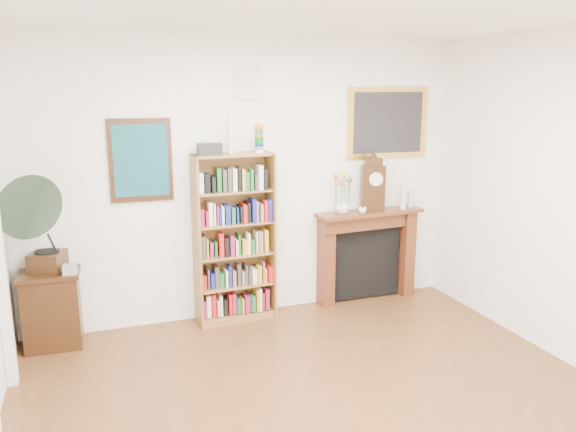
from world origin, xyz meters
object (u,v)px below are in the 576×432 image
object	(u,v)px
gramophone	(42,219)
mantel_clock	(373,186)
side_cabinet	(52,310)
flower_vase	(342,206)
bottle_right	(411,198)
bottle_left	(403,198)
fireplace	(367,248)
bookshelf	(234,229)
cd_stack	(70,269)
teacup	(362,210)

from	to	relation	value
gramophone	mantel_clock	size ratio (longest dim) A/B	1.58
side_cabinet	flower_vase	world-z (taller)	flower_vase
side_cabinet	bottle_right	world-z (taller)	bottle_right
gramophone	bottle_left	world-z (taller)	gramophone
fireplace	bottle_right	bearing A→B (deg)	-6.91
bottle_left	bottle_right	world-z (taller)	bottle_left
bookshelf	fireplace	bearing A→B (deg)	-1.15
flower_vase	bottle_right	world-z (taller)	bottle_right
side_cabinet	fireplace	distance (m)	3.24
fireplace	flower_vase	distance (m)	0.61
side_cabinet	bottle_left	bearing A→B (deg)	2.59
gramophone	mantel_clock	bearing A→B (deg)	22.07
side_cabinet	bottle_right	size ratio (longest dim) A/B	3.55
cd_stack	mantel_clock	distance (m)	3.11
gramophone	bottle_right	xyz separation A→B (m)	(3.74, 0.19, -0.10)
bookshelf	bottle_left	world-z (taller)	bookshelf
fireplace	mantel_clock	bearing A→B (deg)	-79.42
bookshelf	cd_stack	xyz separation A→B (m)	(-1.53, -0.16, -0.20)
teacup	bottle_left	xyz separation A→B (m)	(0.51, 0.03, 0.09)
side_cabinet	cd_stack	distance (m)	0.45
side_cabinet	teacup	bearing A→B (deg)	2.06
teacup	fireplace	bearing A→B (deg)	43.58
mantel_clock	fireplace	bearing A→B (deg)	121.25
bookshelf	bottle_left	xyz separation A→B (m)	(1.89, -0.02, 0.19)
cd_stack	mantel_clock	bearing A→B (deg)	3.13
cd_stack	teacup	world-z (taller)	teacup
flower_vase	bottle_left	size ratio (longest dim) A/B	0.69
gramophone	bottle_left	size ratio (longest dim) A/B	3.77
cd_stack	mantel_clock	world-z (taller)	mantel_clock
fireplace	teacup	size ratio (longest dim) A/B	14.52
side_cabinet	flower_vase	distance (m)	2.99
gramophone	teacup	world-z (taller)	gramophone
bookshelf	bottle_right	xyz separation A→B (m)	(2.02, 0.04, 0.17)
bottle_left	side_cabinet	bearing A→B (deg)	-179.50
bottle_right	teacup	bearing A→B (deg)	-171.62
bottle_left	bottle_right	bearing A→B (deg)	24.98
cd_stack	flower_vase	bearing A→B (deg)	3.55
flower_vase	teacup	distance (m)	0.22
side_cabinet	fireplace	world-z (taller)	fireplace
cd_stack	gramophone	bearing A→B (deg)	174.21
gramophone	side_cabinet	bearing A→B (deg)	107.51
side_cabinet	mantel_clock	size ratio (longest dim) A/B	1.24
gramophone	cd_stack	world-z (taller)	gramophone
bookshelf	gramophone	size ratio (longest dim) A/B	2.16
side_cabinet	teacup	xyz separation A→B (m)	(3.10, -0.00, 0.70)
gramophone	flower_vase	bearing A→B (deg)	22.40
fireplace	gramophone	world-z (taller)	gramophone
cd_stack	teacup	xyz separation A→B (m)	(2.92, 0.11, 0.30)
mantel_clock	flower_vase	bearing A→B (deg)	-163.55
mantel_clock	flower_vase	distance (m)	0.40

